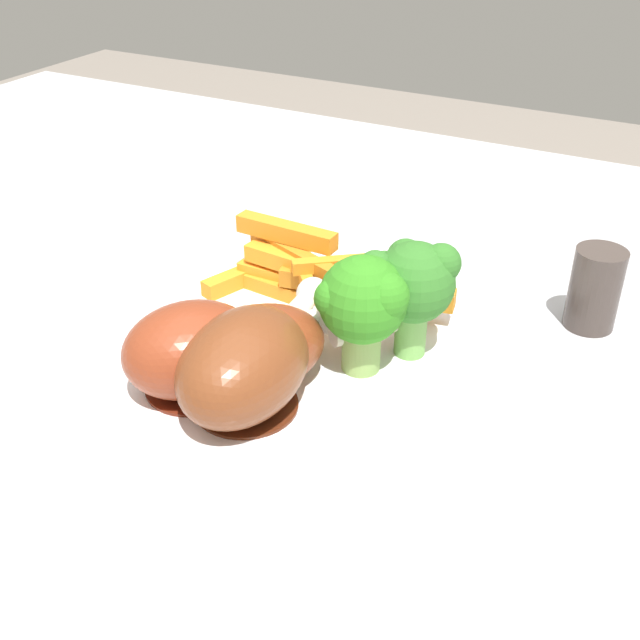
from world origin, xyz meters
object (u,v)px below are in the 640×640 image
object	(u,v)px
broccoli_floret_front	(362,300)
chicken_drumstick_near	(266,348)
dining_table	(394,468)
chicken_drumstick_extra	(199,348)
carrot_fries_pile	(309,271)
chicken_drumstick_far	(247,362)
pepper_shaker	(595,289)
broccoli_floret_middle	(414,281)
dinner_plate	(320,360)

from	to	relation	value
broccoli_floret_front	chicken_drumstick_near	world-z (taller)	broccoli_floret_front
chicken_drumstick_near	dining_table	bearing A→B (deg)	68.90
chicken_drumstick_extra	broccoli_floret_front	bearing A→B (deg)	39.56
carrot_fries_pile	chicken_drumstick_near	bearing A→B (deg)	-74.65
broccoli_floret_front	carrot_fries_pile	world-z (taller)	broccoli_floret_front
chicken_drumstick_far	pepper_shaker	xyz separation A→B (m)	(0.13, 0.17, -0.01)
broccoli_floret_front	broccoli_floret_middle	xyz separation A→B (m)	(0.02, 0.03, 0.00)
chicken_drumstick_extra	dining_table	bearing A→B (deg)	59.70
pepper_shaker	broccoli_floret_middle	bearing A→B (deg)	-130.18
carrot_fries_pile	chicken_drumstick_extra	size ratio (longest dim) A/B	1.27
chicken_drumstick_near	broccoli_floret_front	bearing A→B (deg)	45.37
carrot_fries_pile	chicken_drumstick_extra	distance (m)	0.11
broccoli_floret_front	chicken_drumstick_far	size ratio (longest dim) A/B	0.49
pepper_shaker	broccoli_floret_front	bearing A→B (deg)	-128.87
dining_table	broccoli_floret_front	xyz separation A→B (m)	(-0.00, -0.06, 0.16)
chicken_drumstick_near	chicken_drumstick_far	xyz separation A→B (m)	(0.00, -0.02, 0.00)
chicken_drumstick_far	dining_table	bearing A→B (deg)	72.38
dining_table	chicken_drumstick_far	size ratio (longest dim) A/B	9.68
broccoli_floret_front	chicken_drumstick_far	xyz separation A→B (m)	(-0.03, -0.05, -0.02)
chicken_drumstick_near	dinner_plate	bearing A→B (deg)	75.26
broccoli_floret_front	carrot_fries_pile	distance (m)	0.08
carrot_fries_pile	chicken_drumstick_far	distance (m)	0.11
dining_table	pepper_shaker	bearing A→B (deg)	32.56
carrot_fries_pile	chicken_drumstick_near	size ratio (longest dim) A/B	1.24
dining_table	pepper_shaker	distance (m)	0.17
dinner_plate	chicken_drumstick_far	world-z (taller)	chicken_drumstick_far
dining_table	chicken_drumstick_far	world-z (taller)	chicken_drumstick_far
dining_table	carrot_fries_pile	size ratio (longest dim) A/B	8.57
broccoli_floret_front	pepper_shaker	world-z (taller)	broccoli_floret_front
broccoli_floret_middle	chicken_drumstick_near	distance (m)	0.08
dinner_plate	pepper_shaker	bearing A→B (deg)	43.88
chicken_drumstick_near	pepper_shaker	distance (m)	0.20
dinner_plate	pepper_shaker	size ratio (longest dim) A/B	5.29
dining_table	carrot_fries_pile	distance (m)	0.15
chicken_drumstick_near	pepper_shaker	bearing A→B (deg)	49.70
chicken_drumstick_extra	pepper_shaker	bearing A→B (deg)	47.05
broccoli_floret_middle	carrot_fries_pile	distance (m)	0.09
carrot_fries_pile	broccoli_floret_middle	bearing A→B (deg)	-19.17
dining_table	broccoli_floret_middle	xyz separation A→B (m)	(0.02, -0.03, 0.16)
broccoli_floret_middle	pepper_shaker	size ratio (longest dim) A/B	1.30
dining_table	chicken_drumstick_near	xyz separation A→B (m)	(-0.04, -0.09, 0.14)
dinner_plate	chicken_drumstick_extra	size ratio (longest dim) A/B	2.27
dining_table	broccoli_floret_front	bearing A→B (deg)	-90.86
chicken_drumstick_far	pepper_shaker	bearing A→B (deg)	52.96
carrot_fries_pile	chicken_drumstick_near	world-z (taller)	chicken_drumstick_near
carrot_fries_pile	chicken_drumstick_far	bearing A→B (deg)	-76.90
pepper_shaker	chicken_drumstick_extra	bearing A→B (deg)	-132.95
chicken_drumstick_extra	carrot_fries_pile	bearing A→B (deg)	87.66
broccoli_floret_middle	chicken_drumstick_near	xyz separation A→B (m)	(-0.05, -0.06, -0.02)
dinner_plate	chicken_drumstick_near	size ratio (longest dim) A/B	2.21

